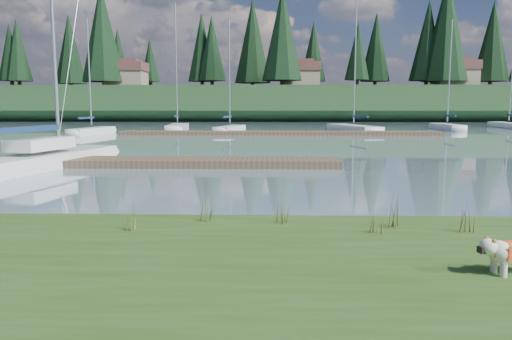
{
  "coord_description": "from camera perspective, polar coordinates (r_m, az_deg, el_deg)",
  "views": [
    {
      "loc": [
        1.25,
        -10.87,
        2.45
      ],
      "look_at": [
        0.95,
        -0.5,
        1.09
      ],
      "focal_mm": 35.0,
      "sensor_mm": 36.0,
      "label": 1
    }
  ],
  "objects": [
    {
      "name": "weed_5",
      "position": [
        9.02,
        22.96,
        -5.03
      ],
      "size": [
        0.17,
        0.14,
        0.58
      ],
      "color": "#475B23",
      "rests_on": "bank"
    },
    {
      "name": "conifer_4",
      "position": [
        77.63,
        3.04,
        15.35
      ],
      "size": [
        6.16,
        6.16,
        15.1
      ],
      "color": "#382619",
      "rests_on": "ridge"
    },
    {
      "name": "dock_near",
      "position": [
        20.68,
        -13.06,
        0.89
      ],
      "size": [
        16.0,
        2.0,
        0.3
      ],
      "primitive_type": "cube",
      "color": "#4C3D2C",
      "rests_on": "ground"
    },
    {
      "name": "ridge",
      "position": [
        83.88,
        0.8,
        7.51
      ],
      "size": [
        200.0,
        20.0,
        5.0
      ],
      "primitive_type": "cube",
      "color": "#1A351A",
      "rests_on": "ground"
    },
    {
      "name": "sailboat_bg_2",
      "position": [
        45.21,
        -2.79,
        4.78
      ],
      "size": [
        2.71,
        6.67,
        10.0
      ],
      "rotation": [
        0.0,
        0.0,
        1.35
      ],
      "color": "silver",
      "rests_on": "ground"
    },
    {
      "name": "sailboat_bg_0",
      "position": [
        43.85,
        -17.89,
        4.34
      ],
      "size": [
        2.43,
        6.51,
        9.45
      ],
      "rotation": [
        0.0,
        0.0,
        1.38
      ],
      "color": "silver",
      "rests_on": "ground"
    },
    {
      "name": "ground",
      "position": [
        40.97,
        -0.1,
        4.05
      ],
      "size": [
        200.0,
        200.0,
        0.0
      ],
      "primitive_type": "plane",
      "color": "#809DAA",
      "rests_on": "ground"
    },
    {
      "name": "weed_1",
      "position": [
        8.94,
        3.06,
        -4.86
      ],
      "size": [
        0.17,
        0.14,
        0.46
      ],
      "color": "#475B23",
      "rests_on": "bank"
    },
    {
      "name": "house_0",
      "position": [
        84.29,
        -14.62,
        10.55
      ],
      "size": [
        6.3,
        5.3,
        4.65
      ],
      "color": "gray",
      "rests_on": "ridge"
    },
    {
      "name": "sailboat_bg_5",
      "position": [
        59.9,
        26.65,
        4.65
      ],
      "size": [
        2.3,
        8.68,
        12.19
      ],
      "rotation": [
        0.0,
        0.0,
        1.5
      ],
      "color": "silver",
      "rests_on": "ground"
    },
    {
      "name": "conifer_2",
      "position": [
        83.86,
        -17.19,
        14.75
      ],
      "size": [
        6.6,
        6.6,
        16.05
      ],
      "color": "#382619",
      "rests_on": "ridge"
    },
    {
      "name": "sailboat_main",
      "position": [
        21.94,
        -21.63,
        1.64
      ],
      "size": [
        3.41,
        8.85,
        12.51
      ],
      "rotation": [
        0.0,
        0.0,
        1.37
      ],
      "color": "silver",
      "rests_on": "ground"
    },
    {
      "name": "conifer_1",
      "position": [
        92.1,
        -25.59,
        12.26
      ],
      "size": [
        4.4,
        4.4,
        11.3
      ],
      "color": "#382619",
      "rests_on": "ridge"
    },
    {
      "name": "house_1",
      "position": [
        82.16,
        5.05,
        10.84
      ],
      "size": [
        6.3,
        5.3,
        4.65
      ],
      "color": "gray",
      "rests_on": "ridge"
    },
    {
      "name": "bank",
      "position": [
        5.52,
        -12.1,
        -17.05
      ],
      "size": [
        60.0,
        9.0,
        0.35
      ],
      "primitive_type": "cube",
      "color": "#2E4D1B",
      "rests_on": "ground"
    },
    {
      "name": "conifer_6",
      "position": [
        84.08,
        20.92,
        14.89
      ],
      "size": [
        7.04,
        7.04,
        17.0
      ],
      "color": "#382619",
      "rests_on": "ridge"
    },
    {
      "name": "bulldog",
      "position": [
        7.05,
        27.09,
        -8.22
      ],
      "size": [
        0.8,
        0.43,
        0.47
      ],
      "rotation": [
        0.0,
        0.0,
        3.38
      ],
      "color": "silver",
      "rests_on": "bank"
    },
    {
      "name": "conifer_5",
      "position": [
        82.46,
        11.55,
        13.16
      ],
      "size": [
        3.96,
        3.96,
        10.35
      ],
      "color": "#382619",
      "rests_on": "ridge"
    },
    {
      "name": "weed_0",
      "position": [
        9.05,
        -5.57,
        -4.64
      ],
      "size": [
        0.17,
        0.14,
        0.5
      ],
      "color": "#475B23",
      "rests_on": "bank"
    },
    {
      "name": "conifer_3",
      "position": [
        84.15,
        -6.22,
        13.77
      ],
      "size": [
        4.84,
        4.84,
        12.25
      ],
      "color": "#382619",
      "rests_on": "ridge"
    },
    {
      "name": "weed_4",
      "position": [
        8.52,
        13.61,
        -5.95
      ],
      "size": [
        0.17,
        0.14,
        0.37
      ],
      "color": "#475B23",
      "rests_on": "bank"
    },
    {
      "name": "sailboat_bg_4",
      "position": [
        53.21,
        20.76,
        4.71
      ],
      "size": [
        1.57,
        7.21,
        10.67
      ],
      "rotation": [
        0.0,
        0.0,
        1.59
      ],
      "color": "silver",
      "rests_on": "ground"
    },
    {
      "name": "weed_2",
      "position": [
        8.91,
        15.66,
        -4.56
      ],
      "size": [
        0.17,
        0.14,
        0.68
      ],
      "color": "#475B23",
      "rests_on": "bank"
    },
    {
      "name": "dock_far",
      "position": [
        40.95,
        2.71,
        4.25
      ],
      "size": [
        26.0,
        2.2,
        0.3
      ],
      "primitive_type": "cube",
      "color": "#4C3D2C",
      "rests_on": "ground"
    },
    {
      "name": "sailboat_bg_3",
      "position": [
        47.9,
        10.65,
        4.8
      ],
      "size": [
        4.39,
        9.47,
        13.56
      ],
      "rotation": [
        0.0,
        0.0,
        1.86
      ],
      "color": "silver",
      "rests_on": "ground"
    },
    {
      "name": "weed_3",
      "position": [
        8.71,
        -14.35,
        -5.04
      ],
      "size": [
        0.17,
        0.14,
        0.59
      ],
      "color": "#475B23",
      "rests_on": "bank"
    },
    {
      "name": "house_2",
      "position": [
        85.03,
        21.77,
        10.23
      ],
      "size": [
        6.3,
        5.3,
        4.65
      ],
      "color": "gray",
      "rests_on": "ridge"
    },
    {
      "name": "sailboat_bg_1",
      "position": [
        49.44,
        -8.87,
        4.93
      ],
      "size": [
        2.25,
        8.17,
        12.02
      ],
      "rotation": [
        0.0,
        0.0,
        1.65
      ],
      "color": "silver",
      "rests_on": "ground"
    },
    {
      "name": "mud_lip",
      "position": [
        9.66,
        -5.87,
        -6.84
      ],
      "size": [
        60.0,
        0.5,
        0.14
      ],
      "primitive_type": "cube",
      "color": "#33281C",
      "rests_on": "ground"
    }
  ]
}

